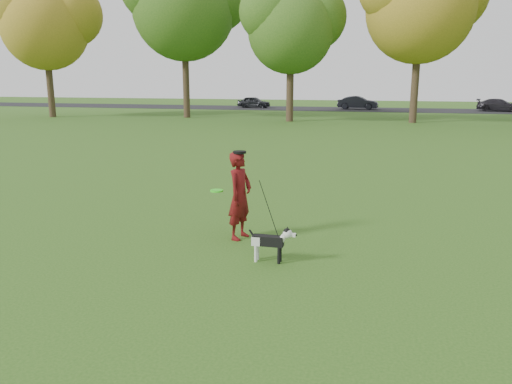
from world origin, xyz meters
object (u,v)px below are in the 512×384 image
(car_right, at_px, (500,105))
(car_left, at_px, (254,102))
(man, at_px, (240,196))
(dog, at_px, (272,240))
(car_mid, at_px, (358,103))

(car_right, bearing_deg, car_left, 104.02)
(man, distance_m, dog, 1.39)
(man, xyz_separation_m, car_right, (12.14, 39.58, -0.23))
(man, xyz_separation_m, car_mid, (0.01, 39.58, -0.17))
(car_left, bearing_deg, car_mid, -84.33)
(car_left, bearing_deg, car_right, -84.33)
(dog, distance_m, car_right, 42.17)
(car_left, bearing_deg, dog, -159.44)
(man, height_order, car_left, man)
(car_mid, height_order, car_right, car_mid)
(dog, relative_size, car_left, 0.24)
(car_right, bearing_deg, dog, 178.45)
(car_left, relative_size, car_mid, 0.87)
(dog, height_order, car_left, car_left)
(man, bearing_deg, car_right, -2.88)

